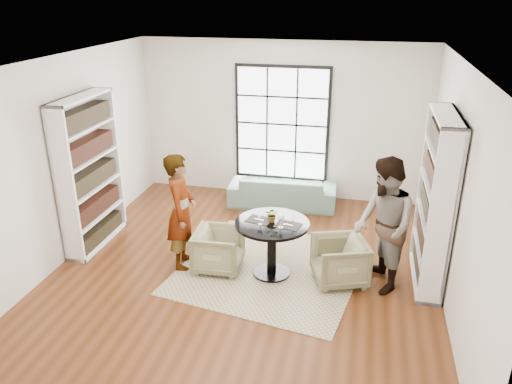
% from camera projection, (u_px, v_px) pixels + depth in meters
% --- Properties ---
extents(ground, '(6.00, 6.00, 0.00)m').
position_uv_depth(ground, '(246.00, 269.00, 7.40)').
color(ground, '#5C2F16').
extents(room_shell, '(6.00, 6.01, 6.00)m').
position_uv_depth(room_shell, '(254.00, 177.00, 7.41)').
color(room_shell, silver).
rests_on(room_shell, ground).
extents(rug, '(2.91, 2.91, 0.01)m').
position_uv_depth(rug, '(270.00, 268.00, 7.39)').
color(rug, tan).
rests_on(rug, ground).
extents(pedestal_table, '(1.05, 1.05, 0.83)m').
position_uv_depth(pedestal_table, '(272.00, 237.00, 7.04)').
color(pedestal_table, black).
rests_on(pedestal_table, ground).
extents(sofa, '(2.05, 0.89, 0.59)m').
position_uv_depth(sofa, '(283.00, 190.00, 9.48)').
color(sofa, slate).
rests_on(sofa, ground).
extents(armchair_left, '(0.72, 0.70, 0.63)m').
position_uv_depth(armchair_left, '(219.00, 250.00, 7.29)').
color(armchair_left, tan).
rests_on(armchair_left, ground).
extents(armchair_right, '(0.90, 0.89, 0.65)m').
position_uv_depth(armchair_right, '(339.00, 261.00, 6.97)').
color(armchair_right, tan).
rests_on(armchair_right, ground).
extents(person_left, '(0.52, 0.70, 1.74)m').
position_uv_depth(person_left, '(181.00, 212.00, 7.19)').
color(person_left, gray).
rests_on(person_left, ground).
extents(person_right, '(0.97, 1.09, 1.87)m').
position_uv_depth(person_right, '(384.00, 226.00, 6.63)').
color(person_right, gray).
rests_on(person_right, ground).
extents(placemat_left, '(0.39, 0.33, 0.01)m').
position_uv_depth(placemat_left, '(259.00, 220.00, 7.02)').
color(placemat_left, black).
rests_on(placemat_left, pedestal_table).
extents(placemat_right, '(0.39, 0.33, 0.01)m').
position_uv_depth(placemat_right, '(288.00, 225.00, 6.86)').
color(placemat_right, black).
rests_on(placemat_right, pedestal_table).
extents(cutlery_left, '(0.19, 0.25, 0.01)m').
position_uv_depth(cutlery_left, '(259.00, 219.00, 7.01)').
color(cutlery_left, silver).
rests_on(cutlery_left, placemat_left).
extents(cutlery_right, '(0.19, 0.25, 0.01)m').
position_uv_depth(cutlery_right, '(288.00, 225.00, 6.86)').
color(cutlery_right, silver).
rests_on(cutlery_right, placemat_right).
extents(wine_glass_left, '(0.08, 0.08, 0.17)m').
position_uv_depth(wine_glass_left, '(260.00, 216.00, 6.84)').
color(wine_glass_left, silver).
rests_on(wine_glass_left, pedestal_table).
extents(wine_glass_right, '(0.09, 0.09, 0.20)m').
position_uv_depth(wine_glass_right, '(281.00, 218.00, 6.74)').
color(wine_glass_right, silver).
rests_on(wine_glass_right, pedestal_table).
extents(flower_centerpiece, '(0.19, 0.17, 0.21)m').
position_uv_depth(flower_centerpiece, '(272.00, 215.00, 6.94)').
color(flower_centerpiece, gray).
rests_on(flower_centerpiece, pedestal_table).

